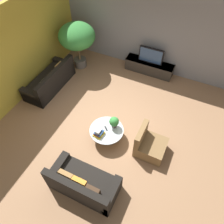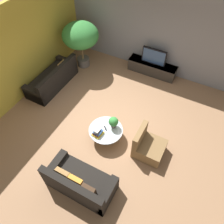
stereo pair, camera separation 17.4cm
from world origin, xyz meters
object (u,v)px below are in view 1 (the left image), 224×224
Objects in this scene: couch_near_entry at (83,184)px; armchair_wicker at (149,145)px; couch_by_wall at (51,81)px; potted_plant_tabletop at (114,122)px; media_console at (149,67)px; television at (151,56)px; potted_palm_tall at (77,37)px; coffee_table at (107,132)px.

couch_near_entry is 1.98× the size of armchair_wicker.
couch_by_wall and couch_near_entry have the same top height.
couch_near_entry is at bearing -89.21° from potted_plant_tabletop.
armchair_wicker reaches higher than media_console.
couch_near_entry is at bearing 47.07° from couch_by_wall.
couch_by_wall is at bearing 76.17° from armchair_wicker.
television is 3.25m from potted_plant_tabletop.
couch_near_entry is 0.97× the size of potted_palm_tall.
potted_plant_tabletop reaches higher than media_console.
potted_palm_tall is at bearing -162.64° from media_console.
armchair_wicker is (1.16, -3.32, -0.48)m from television.
potted_palm_tall reaches higher than potted_plant_tabletop.
couch_by_wall is (-2.90, -2.33, 0.04)m from media_console.
television is at bearing 88.19° from coffee_table.
couch_by_wall is 4.05m from couch_near_entry.
television is at bearing 128.68° from couch_by_wall.
television reaches higher than couch_by_wall.
potted_palm_tall reaches higher than armchair_wicker.
television is 3.48m from coffee_table.
potted_palm_tall is at bearing 137.15° from potted_plant_tabletop.
couch_by_wall is at bearing -101.67° from potted_palm_tall.
television reaches higher than potted_plant_tabletop.
potted_plant_tabletop is (0.14, 0.20, 0.33)m from coffee_table.
media_console is 2.90m from potted_palm_tall.
armchair_wicker reaches higher than couch_by_wall.
television is at bearing 19.21° from armchair_wicker.
couch_by_wall is 5.51× the size of potted_plant_tabletop.
couch_by_wall reaches higher than media_console.
television is 2.42× the size of potted_plant_tabletop.
armchair_wicker is at bearing -70.80° from media_console.
armchair_wicker reaches higher than couch_near_entry.
media_console is 0.90× the size of couch_by_wall.
media_console is 3.26m from potted_plant_tabletop.
coffee_table is 2.65× the size of potted_plant_tabletop.
television reaches higher than coffee_table.
potted_plant_tabletop is at bearing 72.65° from couch_by_wall.
coffee_table is at bearing -91.81° from television.
television is at bearing 17.33° from potted_palm_tall.
couch_near_entry is at bearing -89.34° from television.
television reaches higher than media_console.
potted_palm_tall is at bearing 133.25° from coffee_table.
potted_palm_tall is 4.73× the size of potted_plant_tabletop.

